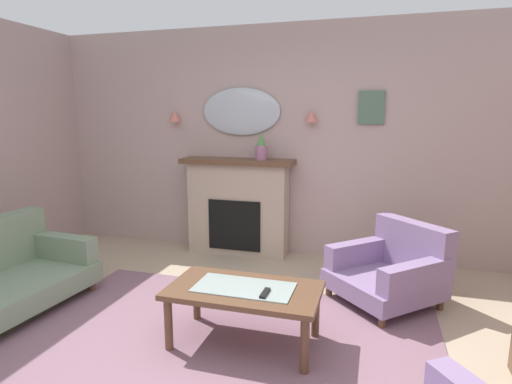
{
  "coord_description": "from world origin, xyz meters",
  "views": [
    {
      "loc": [
        1.06,
        -2.31,
        1.67
      ],
      "look_at": [
        -0.01,
        1.31,
        0.97
      ],
      "focal_mm": 29.19,
      "sensor_mm": 36.0,
      "label": 1
    }
  ],
  "objects_px": {
    "wall_sconce_left": "(175,116)",
    "tv_remote": "(265,293)",
    "mantel_vase_centre": "(261,148)",
    "coffee_table": "(244,295)",
    "fireplace": "(238,207)",
    "wall_sconce_right": "(311,116)",
    "wall_mirror": "(241,112)",
    "armchair_near_fireplace": "(392,268)",
    "framed_picture": "(371,108)"
  },
  "relations": [
    {
      "from": "coffee_table",
      "to": "tv_remote",
      "type": "relative_size",
      "value": 6.88
    },
    {
      "from": "wall_sconce_left",
      "to": "armchair_near_fireplace",
      "type": "bearing_deg",
      "value": -20.26
    },
    {
      "from": "fireplace",
      "to": "wall_sconce_left",
      "type": "relative_size",
      "value": 9.71
    },
    {
      "from": "fireplace",
      "to": "coffee_table",
      "type": "bearing_deg",
      "value": -69.86
    },
    {
      "from": "wall_mirror",
      "to": "framed_picture",
      "type": "distance_m",
      "value": 1.5
    },
    {
      "from": "mantel_vase_centre",
      "to": "armchair_near_fireplace",
      "type": "height_order",
      "value": "mantel_vase_centre"
    },
    {
      "from": "fireplace",
      "to": "framed_picture",
      "type": "xyz_separation_m",
      "value": [
        1.5,
        0.15,
        1.18
      ]
    },
    {
      "from": "wall_sconce_right",
      "to": "framed_picture",
      "type": "relative_size",
      "value": 0.39
    },
    {
      "from": "coffee_table",
      "to": "armchair_near_fireplace",
      "type": "relative_size",
      "value": 0.96
    },
    {
      "from": "fireplace",
      "to": "framed_picture",
      "type": "bearing_deg",
      "value": 5.77
    },
    {
      "from": "wall_sconce_left",
      "to": "tv_remote",
      "type": "height_order",
      "value": "wall_sconce_left"
    },
    {
      "from": "wall_sconce_left",
      "to": "wall_sconce_right",
      "type": "distance_m",
      "value": 1.7
    },
    {
      "from": "mantel_vase_centre",
      "to": "armchair_near_fireplace",
      "type": "xyz_separation_m",
      "value": [
        1.47,
        -0.85,
        -0.99
      ]
    },
    {
      "from": "wall_sconce_left",
      "to": "framed_picture",
      "type": "height_order",
      "value": "framed_picture"
    },
    {
      "from": "coffee_table",
      "to": "tv_remote",
      "type": "bearing_deg",
      "value": -23.71
    },
    {
      "from": "wall_sconce_left",
      "to": "framed_picture",
      "type": "xyz_separation_m",
      "value": [
        2.35,
        0.06,
        0.09
      ]
    },
    {
      "from": "wall_sconce_right",
      "to": "armchair_near_fireplace",
      "type": "distance_m",
      "value": 1.9
    },
    {
      "from": "mantel_vase_centre",
      "to": "wall_sconce_left",
      "type": "bearing_deg",
      "value": 174.04
    },
    {
      "from": "coffee_table",
      "to": "wall_sconce_left",
      "type": "bearing_deg",
      "value": 127.46
    },
    {
      "from": "tv_remote",
      "to": "wall_sconce_left",
      "type": "bearing_deg",
      "value": 129.42
    },
    {
      "from": "wall_mirror",
      "to": "coffee_table",
      "type": "distance_m",
      "value": 2.58
    },
    {
      "from": "framed_picture",
      "to": "coffee_table",
      "type": "relative_size",
      "value": 0.33
    },
    {
      "from": "wall_sconce_right",
      "to": "tv_remote",
      "type": "xyz_separation_m",
      "value": [
        0.04,
        -2.12,
        -1.21
      ]
    },
    {
      "from": "wall_mirror",
      "to": "coffee_table",
      "type": "relative_size",
      "value": 0.87
    },
    {
      "from": "mantel_vase_centre",
      "to": "wall_mirror",
      "type": "relative_size",
      "value": 0.34
    },
    {
      "from": "wall_sconce_right",
      "to": "tv_remote",
      "type": "height_order",
      "value": "wall_sconce_right"
    },
    {
      "from": "wall_sconce_right",
      "to": "wall_mirror",
      "type": "bearing_deg",
      "value": 176.63
    },
    {
      "from": "tv_remote",
      "to": "armchair_near_fireplace",
      "type": "height_order",
      "value": "armchair_near_fireplace"
    },
    {
      "from": "wall_mirror",
      "to": "armchair_near_fireplace",
      "type": "xyz_separation_m",
      "value": [
        1.77,
        -1.02,
        -1.4
      ]
    },
    {
      "from": "mantel_vase_centre",
      "to": "framed_picture",
      "type": "distance_m",
      "value": 1.29
    },
    {
      "from": "wall_mirror",
      "to": "coffee_table",
      "type": "height_order",
      "value": "wall_mirror"
    },
    {
      "from": "wall_sconce_right",
      "to": "wall_sconce_left",
      "type": "bearing_deg",
      "value": 180.0
    },
    {
      "from": "tv_remote",
      "to": "wall_sconce_right",
      "type": "bearing_deg",
      "value": 91.18
    },
    {
      "from": "wall_sconce_right",
      "to": "framed_picture",
      "type": "height_order",
      "value": "framed_picture"
    },
    {
      "from": "fireplace",
      "to": "tv_remote",
      "type": "relative_size",
      "value": 8.5
    },
    {
      "from": "mantel_vase_centre",
      "to": "armchair_near_fireplace",
      "type": "relative_size",
      "value": 0.28
    },
    {
      "from": "wall_sconce_right",
      "to": "armchair_near_fireplace",
      "type": "bearing_deg",
      "value": -46.44
    },
    {
      "from": "framed_picture",
      "to": "wall_sconce_left",
      "type": "bearing_deg",
      "value": -178.54
    },
    {
      "from": "coffee_table",
      "to": "fireplace",
      "type": "bearing_deg",
      "value": 110.14
    },
    {
      "from": "wall_sconce_left",
      "to": "wall_sconce_right",
      "type": "bearing_deg",
      "value": 0.0
    },
    {
      "from": "wall_sconce_right",
      "to": "mantel_vase_centre",
      "type": "bearing_deg",
      "value": -167.69
    },
    {
      "from": "framed_picture",
      "to": "armchair_near_fireplace",
      "type": "bearing_deg",
      "value": -75.32
    },
    {
      "from": "fireplace",
      "to": "coffee_table",
      "type": "relative_size",
      "value": 1.24
    },
    {
      "from": "fireplace",
      "to": "mantel_vase_centre",
      "type": "relative_size",
      "value": 4.2
    },
    {
      "from": "mantel_vase_centre",
      "to": "wall_sconce_left",
      "type": "height_order",
      "value": "wall_sconce_left"
    },
    {
      "from": "coffee_table",
      "to": "wall_sconce_right",
      "type": "bearing_deg",
      "value": 86.24
    },
    {
      "from": "fireplace",
      "to": "framed_picture",
      "type": "distance_m",
      "value": 1.91
    },
    {
      "from": "tv_remote",
      "to": "armchair_near_fireplace",
      "type": "distance_m",
      "value": 1.46
    },
    {
      "from": "wall_sconce_left",
      "to": "tv_remote",
      "type": "xyz_separation_m",
      "value": [
        1.74,
        -2.12,
        -1.21
      ]
    },
    {
      "from": "wall_mirror",
      "to": "wall_sconce_right",
      "type": "bearing_deg",
      "value": -3.37
    }
  ]
}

